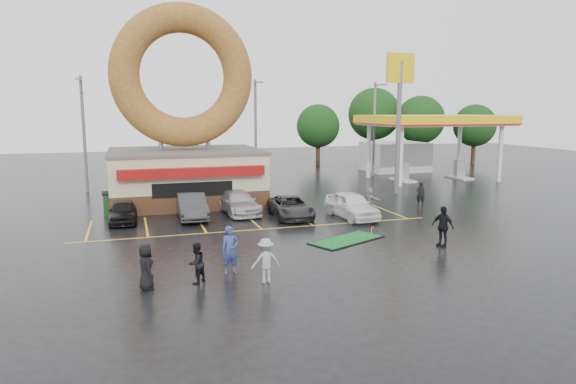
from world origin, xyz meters
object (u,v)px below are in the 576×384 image
object	(u,v)px
car_black	(123,212)
car_white	(352,205)
streetlight_right	(375,127)
person_cameraman	(443,226)
dumpster	(118,204)
streetlight_left	(84,131)
streetlight_mid	(256,128)
shell_sign	(399,97)
person_blue	(230,250)
car_dgrey	(192,206)
gas_station	(416,138)
car_silver	(238,203)
putting_green	(347,240)
donut_shop	(185,138)
car_grey	(291,207)

from	to	relation	value
car_black	car_white	world-z (taller)	car_white
streetlight_right	person_cameraman	distance (m)	26.21
car_white	dumpster	xyz separation A→B (m)	(-13.38, 5.50, -0.13)
streetlight_left	car_white	size ratio (longest dim) A/B	1.96
streetlight_mid	shell_sign	bearing A→B (deg)	-44.73
streetlight_left	person_blue	bearing A→B (deg)	-73.54
streetlight_mid	car_dgrey	bearing A→B (deg)	-118.29
gas_station	car_dgrey	distance (m)	27.14
car_silver	car_white	size ratio (longest dim) A/B	1.04
putting_green	streetlight_right	bearing A→B (deg)	60.44
dumpster	streetlight_left	bearing A→B (deg)	100.93
donut_shop	car_white	size ratio (longest dim) A/B	2.94
gas_station	putting_green	world-z (taller)	gas_station
streetlight_mid	car_silver	xyz separation A→B (m)	(-4.32, -12.93, -4.09)
car_grey	streetlight_left	bearing A→B (deg)	135.17
streetlight_mid	car_silver	size ratio (longest dim) A/B	1.88
putting_green	donut_shop	bearing A→B (deg)	116.08
streetlight_right	car_dgrey	world-z (taller)	streetlight_right
streetlight_mid	putting_green	size ratio (longest dim) A/B	2.08
shell_sign	person_blue	xyz separation A→B (m)	(-16.07, -15.54, -6.42)
car_dgrey	putting_green	world-z (taller)	car_dgrey
donut_shop	streetlight_mid	bearing A→B (deg)	48.62
car_dgrey	car_white	size ratio (longest dim) A/B	1.00
dumpster	putting_green	bearing A→B (deg)	-46.68
shell_sign	car_black	size ratio (longest dim) A/B	2.80
streetlight_left	putting_green	bearing A→B (deg)	-56.24
streetlight_right	car_dgrey	distance (m)	24.52
car_white	person_cameraman	xyz separation A→B (m)	(1.49, -7.15, 0.19)
person_blue	streetlight_mid	bearing A→B (deg)	69.20
shell_sign	car_black	bearing A→B (deg)	-167.19
gas_station	dumpster	xyz separation A→B (m)	(-27.50, -10.83, -3.05)
gas_station	dumpster	world-z (taller)	gas_station
gas_station	car_white	size ratio (longest dim) A/B	2.98
streetlight_right	car_white	world-z (taller)	streetlight_right
donut_shop	shell_sign	distance (m)	16.29
car_black	streetlight_left	bearing A→B (deg)	103.63
shell_sign	car_grey	distance (m)	13.95
car_dgrey	person_blue	size ratio (longest dim) A/B	2.39
shell_sign	car_dgrey	distance (m)	18.20
car_dgrey	dumpster	xyz separation A→B (m)	(-4.19, 2.77, -0.11)
gas_station	car_white	world-z (taller)	gas_station
car_dgrey	person_blue	distance (m)	10.88
car_black	car_silver	size ratio (longest dim) A/B	0.79
shell_sign	streetlight_left	world-z (taller)	shell_sign
donut_shop	car_white	bearing A→B (deg)	-43.28
gas_station	car_grey	bearing A→B (deg)	-139.35
streetlight_left	streetlight_mid	xyz separation A→B (m)	(14.00, 1.00, 0.00)
dumpster	putting_green	xyz separation A→B (m)	(10.95, -10.32, -0.62)
car_grey	dumpster	distance (m)	10.81
car_dgrey	putting_green	size ratio (longest dim) A/B	1.06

